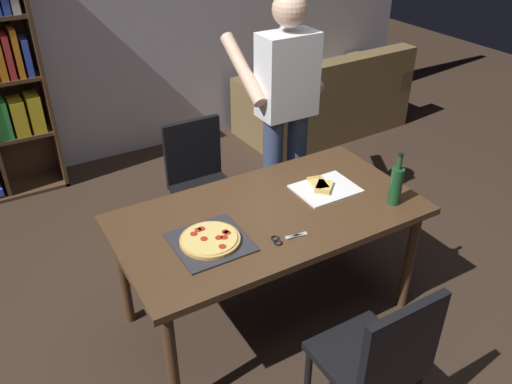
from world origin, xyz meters
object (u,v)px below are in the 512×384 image
at_px(wine_bottle, 396,185).
at_px(chair_far_side, 200,176).
at_px(dining_table, 270,223).
at_px(person_serving_pizza, 285,107).
at_px(chair_near_camera, 379,358).
at_px(pepperoni_pizza_on_tray, 210,240).
at_px(couch, 325,104).
at_px(kitchen_scissors, 284,239).

bearing_deg(wine_bottle, chair_far_side, 118.39).
xyz_separation_m(dining_table, chair_far_side, (0.00, 0.94, -0.16)).
distance_m(chair_far_side, person_serving_pizza, 0.77).
distance_m(chair_near_camera, pepperoni_pizza_on_tray, 0.97).
distance_m(chair_near_camera, wine_bottle, 1.00).
distance_m(couch, pepperoni_pizza_on_tray, 3.14).
height_order(person_serving_pizza, kitchen_scissors, person_serving_pizza).
bearing_deg(person_serving_pizza, wine_bottle, -84.46).
bearing_deg(couch, chair_far_side, -151.07).
bearing_deg(person_serving_pizza, chair_far_side, 158.43).
xyz_separation_m(dining_table, chair_near_camera, (-0.00, -0.94, -0.16)).
bearing_deg(wine_bottle, pepperoni_pizza_on_tray, 170.04).
height_order(chair_near_camera, person_serving_pizza, person_serving_pizza).
bearing_deg(pepperoni_pizza_on_tray, chair_near_camera, -64.44).
bearing_deg(kitchen_scissors, chair_far_side, 86.58).
xyz_separation_m(pepperoni_pizza_on_tray, kitchen_scissors, (0.33, -0.16, -0.01)).
height_order(dining_table, wine_bottle, wine_bottle).
height_order(chair_near_camera, chair_far_side, same).
relative_size(dining_table, wine_bottle, 5.36).
distance_m(chair_far_side, couch, 2.18).
bearing_deg(chair_near_camera, wine_bottle, 45.41).
distance_m(couch, person_serving_pizza, 1.98).
bearing_deg(pepperoni_pizza_on_tray, person_serving_pizza, 39.79).
bearing_deg(chair_near_camera, pepperoni_pizza_on_tray, 115.56).
xyz_separation_m(dining_table, wine_bottle, (0.65, -0.27, 0.19)).
relative_size(dining_table, kitchen_scissors, 8.59).
bearing_deg(dining_table, chair_far_side, 90.00).
height_order(couch, kitchen_scissors, couch).
bearing_deg(pepperoni_pizza_on_tray, couch, 41.93).
relative_size(chair_far_side, wine_bottle, 2.85).
bearing_deg(dining_table, couch, 46.24).
bearing_deg(chair_far_side, dining_table, -90.00).
bearing_deg(couch, wine_bottle, -118.94).
relative_size(chair_far_side, kitchen_scissors, 4.56).
xyz_separation_m(person_serving_pizza, kitchen_scissors, (-0.63, -0.97, -0.24)).
bearing_deg(couch, person_serving_pizza, -136.62).
bearing_deg(kitchen_scissors, pepperoni_pizza_on_tray, 154.03).
xyz_separation_m(chair_far_side, couch, (1.90, 1.05, -0.21)).
relative_size(couch, kitchen_scissors, 8.79).
xyz_separation_m(chair_near_camera, person_serving_pizza, (0.56, 1.65, 0.49)).
distance_m(chair_near_camera, person_serving_pizza, 1.81).
relative_size(chair_near_camera, person_serving_pizza, 0.51).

